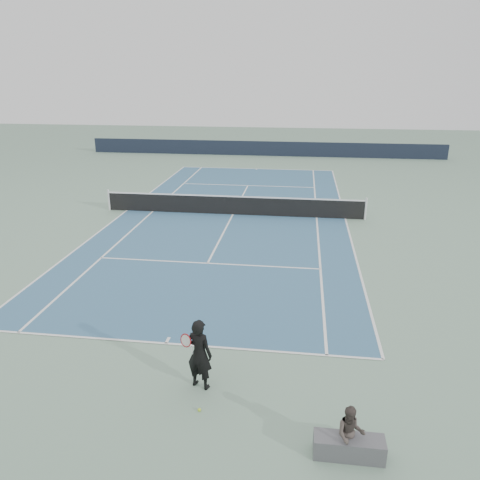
# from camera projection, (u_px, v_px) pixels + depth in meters

# --- Properties ---
(ground) EXTENTS (80.00, 80.00, 0.00)m
(ground) POSITION_uv_depth(u_px,v_px,m) (233.00, 215.00, 23.21)
(ground) COLOR gray
(court_surface) EXTENTS (10.97, 23.77, 0.01)m
(court_surface) POSITION_uv_depth(u_px,v_px,m) (233.00, 215.00, 23.21)
(court_surface) COLOR #366081
(court_surface) RESTS_ON ground
(tennis_net) EXTENTS (12.90, 0.10, 1.07)m
(tennis_net) POSITION_uv_depth(u_px,v_px,m) (233.00, 205.00, 23.04)
(tennis_net) COLOR silver
(tennis_net) RESTS_ON ground
(windscreen_far) EXTENTS (30.00, 0.25, 1.20)m
(windscreen_far) POSITION_uv_depth(u_px,v_px,m) (264.00, 148.00, 39.71)
(windscreen_far) COLOR black
(windscreen_far) RESTS_ON ground
(tennis_player) EXTENTS (0.82, 0.63, 1.67)m
(tennis_player) POSITION_uv_depth(u_px,v_px,m) (199.00, 354.00, 10.21)
(tennis_player) COLOR black
(tennis_player) RESTS_ON ground
(tennis_ball) EXTENTS (0.07, 0.07, 0.07)m
(tennis_ball) POSITION_uv_depth(u_px,v_px,m) (199.00, 410.00, 9.69)
(tennis_ball) COLOR #B6DB2C
(tennis_ball) RESTS_ON ground
(spectator_bench) EXTENTS (1.29, 0.43, 1.10)m
(spectator_bench) POSITION_uv_depth(u_px,v_px,m) (350.00, 440.00, 8.45)
(spectator_bench) COLOR #505055
(spectator_bench) RESTS_ON ground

